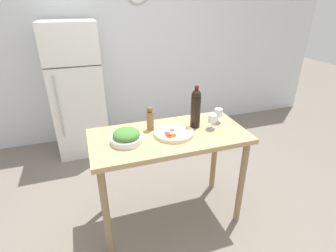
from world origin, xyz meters
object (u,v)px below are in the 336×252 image
object	(u,v)px
salad_bowl	(127,137)
pepper_mill	(150,119)
wine_bottle	(196,108)
refrigerator	(77,91)
wine_glass_far	(218,113)
homemade_pizza	(174,133)
wine_glass_near	(212,119)

from	to	relation	value
salad_bowl	pepper_mill	bearing A→B (deg)	33.99
wine_bottle	salad_bowl	size ratio (longest dim) A/B	1.50
refrigerator	salad_bowl	bearing A→B (deg)	-78.03
wine_glass_far	homemade_pizza	xyz separation A→B (m)	(-0.46, -0.10, -0.07)
wine_bottle	homemade_pizza	size ratio (longest dim) A/B	1.12
homemade_pizza	wine_bottle	bearing A→B (deg)	19.88
wine_bottle	pepper_mill	bearing A→B (deg)	170.20
refrigerator	homemade_pizza	bearing A→B (deg)	-65.59
wine_bottle	wine_glass_near	distance (m)	0.17
refrigerator	wine_glass_far	distance (m)	1.93
wine_bottle	wine_glass_near	world-z (taller)	wine_bottle
pepper_mill	salad_bowl	world-z (taller)	pepper_mill
wine_glass_near	pepper_mill	bearing A→B (deg)	163.87
wine_bottle	pepper_mill	size ratio (longest dim) A/B	1.75
salad_bowl	homemade_pizza	size ratio (longest dim) A/B	0.74
wine_glass_far	homemade_pizza	world-z (taller)	wine_glass_far
pepper_mill	homemade_pizza	bearing A→B (deg)	-43.20
refrigerator	wine_bottle	bearing A→B (deg)	-57.99
wine_glass_near	wine_glass_far	bearing A→B (deg)	41.64
refrigerator	pepper_mill	xyz separation A→B (m)	(0.57, -1.46, 0.15)
refrigerator	homemade_pizza	world-z (taller)	refrigerator
refrigerator	wine_glass_near	size ratio (longest dim) A/B	13.04
wine_glass_near	homemade_pizza	size ratio (longest dim) A/B	0.39
refrigerator	wine_glass_far	bearing A→B (deg)	-51.85
wine_glass_near	homemade_pizza	xyz separation A→B (m)	(-0.35, -0.00, -0.07)
wine_glass_far	homemade_pizza	distance (m)	0.47
pepper_mill	salad_bowl	distance (m)	0.28
refrigerator	wine_bottle	size ratio (longest dim) A/B	4.54
pepper_mill	wine_glass_far	bearing A→B (deg)	-4.57
wine_bottle	wine_glass_far	xyz separation A→B (m)	(0.23, 0.02, -0.09)
wine_bottle	homemade_pizza	bearing A→B (deg)	-160.12
wine_bottle	wine_glass_near	size ratio (longest dim) A/B	2.87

